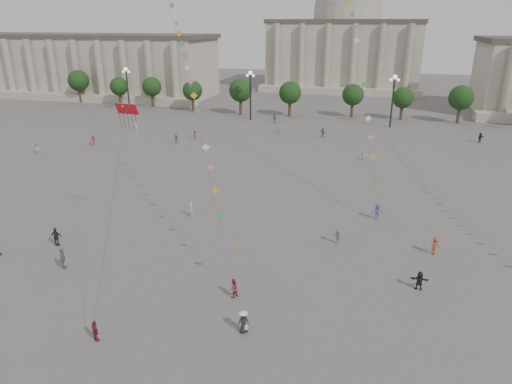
# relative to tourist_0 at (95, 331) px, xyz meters

# --- Properties ---
(ground) EXTENTS (360.00, 360.00, 0.00)m
(ground) POSITION_rel_tourist_0_xyz_m (4.80, 5.09, -0.80)
(ground) COLOR #5D5A58
(ground) RESTS_ON ground
(hall_west) EXTENTS (84.00, 26.22, 17.20)m
(hall_west) POSITION_rel_tourist_0_xyz_m (-70.20, 98.99, 7.63)
(hall_west) COLOR #A09886
(hall_west) RESTS_ON ground
(hall_central) EXTENTS (48.30, 34.30, 35.50)m
(hall_central) POSITION_rel_tourist_0_xyz_m (4.80, 134.31, 13.43)
(hall_central) COLOR #A09886
(hall_central) RESTS_ON ground
(tree_row) EXTENTS (137.12, 5.12, 8.00)m
(tree_row) POSITION_rel_tourist_0_xyz_m (4.80, 83.09, 4.59)
(tree_row) COLOR #35251A
(tree_row) RESTS_ON ground
(lamp_post_far_west) EXTENTS (2.00, 0.90, 10.65)m
(lamp_post_far_west) POSITION_rel_tourist_0_xyz_m (-40.20, 75.09, 6.55)
(lamp_post_far_west) COLOR #262628
(lamp_post_far_west) RESTS_ON ground
(lamp_post_mid_west) EXTENTS (2.00, 0.90, 10.65)m
(lamp_post_mid_west) POSITION_rel_tourist_0_xyz_m (-10.20, 75.09, 6.55)
(lamp_post_mid_west) COLOR #262628
(lamp_post_mid_west) RESTS_ON ground
(lamp_post_mid_east) EXTENTS (2.00, 0.90, 10.65)m
(lamp_post_mid_east) POSITION_rel_tourist_0_xyz_m (19.80, 75.09, 6.55)
(lamp_post_mid_east) COLOR #262628
(lamp_post_mid_east) RESTS_ON ground
(person_crowd_0) EXTENTS (1.12, 0.49, 1.88)m
(person_crowd_0) POSITION_rel_tourist_0_xyz_m (-4.22, 72.86, 0.14)
(person_crowd_0) COLOR #3A5A83
(person_crowd_0) RESTS_ON ground
(person_crowd_1) EXTENTS (1.09, 1.08, 1.77)m
(person_crowd_1) POSITION_rel_tourist_0_xyz_m (-36.64, 39.02, 0.09)
(person_crowd_1) COLOR silver
(person_crowd_1) RESTS_ON ground
(person_crowd_2) EXTENTS (1.36, 1.38, 1.90)m
(person_crowd_2) POSITION_rel_tourist_0_xyz_m (-30.58, 45.83, 0.15)
(person_crowd_2) COLOR maroon
(person_crowd_2) RESTS_ON ground
(person_crowd_3) EXTENTS (1.50, 0.50, 1.61)m
(person_crowd_3) POSITION_rel_tourist_0_xyz_m (21.78, 12.56, 0.01)
(person_crowd_3) COLOR black
(person_crowd_3) RESTS_ON ground
(person_crowd_4) EXTENTS (1.60, 1.46, 1.77)m
(person_crowd_4) POSITION_rel_tourist_0_xyz_m (-1.17, 63.96, 0.09)
(person_crowd_4) COLOR beige
(person_crowd_4) RESTS_ON ground
(person_crowd_6) EXTENTS (1.18, 0.83, 1.66)m
(person_crowd_6) POSITION_rel_tourist_0_xyz_m (14.54, 19.03, 0.03)
(person_crowd_6) COLOR #5A5B5E
(person_crowd_6) RESTS_ON ground
(person_crowd_7) EXTENTS (1.46, 0.88, 1.50)m
(person_crowd_7) POSITION_rel_tourist_0_xyz_m (15.62, 49.52, -0.05)
(person_crowd_7) COLOR white
(person_crowd_7) RESTS_ON ground
(person_crowd_8) EXTENTS (1.24, 1.32, 1.79)m
(person_crowd_8) POSITION_rel_tourist_0_xyz_m (23.57, 19.22, 0.10)
(person_crowd_8) COLOR brown
(person_crowd_8) RESTS_ON ground
(person_crowd_9) EXTENTS (1.55, 1.59, 1.82)m
(person_crowd_9) POSITION_rel_tourist_0_xyz_m (35.47, 66.35, 0.11)
(person_crowd_9) COLOR #222227
(person_crowd_9) RESTS_ON ground
(person_crowd_10) EXTENTS (0.57, 0.73, 1.78)m
(person_crowd_10) POSITION_rel_tourist_0_xyz_m (-28.72, 57.63, 0.09)
(person_crowd_10) COLOR white
(person_crowd_10) RESTS_ON ground
(person_crowd_12) EXTENTS (1.73, 1.14, 1.79)m
(person_crowd_12) POSITION_rel_tourist_0_xyz_m (7.49, 62.83, 0.09)
(person_crowd_12) COLOR slate
(person_crowd_12) RESTS_ON ground
(person_crowd_13) EXTENTS (0.71, 0.71, 1.67)m
(person_crowd_13) POSITION_rel_tourist_0_xyz_m (-2.00, 21.62, 0.03)
(person_crowd_13) COLOR silver
(person_crowd_13) RESTS_ON ground
(person_crowd_16) EXTENTS (1.06, 0.53, 1.73)m
(person_crowd_16) POSITION_rel_tourist_0_xyz_m (-17.39, 51.43, 0.07)
(person_crowd_16) COLOR slate
(person_crowd_16) RESTS_ON ground
(person_crowd_17) EXTENTS (1.14, 1.24, 1.68)m
(person_crowd_17) POSITION_rel_tourist_0_xyz_m (-15.26, 55.13, 0.04)
(person_crowd_17) COLOR maroon
(person_crowd_17) RESTS_ON ground
(tourist_0) EXTENTS (1.00, 0.82, 1.60)m
(tourist_0) POSITION_rel_tourist_0_xyz_m (0.00, 0.00, 0.00)
(tourist_0) COLOR maroon
(tourist_0) RESTS_ON ground
(tourist_3) EXTENTS (0.95, 1.23, 1.94)m
(tourist_3) POSITION_rel_tourist_0_xyz_m (-8.45, 7.89, 0.17)
(tourist_3) COLOR slate
(tourist_3) RESTS_ON ground
(tourist_4) EXTENTS (1.15, 0.56, 1.89)m
(tourist_4) POSITION_rel_tourist_0_xyz_m (-11.87, 11.48, 0.15)
(tourist_4) COLOR black
(tourist_4) RESTS_ON ground
(kite_flyer_0) EXTENTS (0.94, 0.99, 1.62)m
(kite_flyer_0) POSITION_rel_tourist_0_xyz_m (7.48, 7.51, 0.01)
(kite_flyer_0) COLOR maroon
(kite_flyer_0) RESTS_ON ground
(kite_flyer_1) EXTENTS (1.35, 0.97, 1.89)m
(kite_flyer_1) POSITION_rel_tourist_0_xyz_m (18.18, 26.12, 0.15)
(kite_flyer_1) COLOR #3A4582
(kite_flyer_1) RESTS_ON ground
(hat_person) EXTENTS (0.94, 0.83, 1.69)m
(hat_person) POSITION_rel_tourist_0_xyz_m (9.51, 3.53, 0.06)
(hat_person) COLOR black
(hat_person) RESTS_ON ground
(dragon_kite) EXTENTS (3.58, 7.88, 19.56)m
(dragon_kite) POSITION_rel_tourist_0_xyz_m (-4.85, 14.88, 11.52)
(dragon_kite) COLOR red
(dragon_kite) RESTS_ON ground
(kite_train_west) EXTENTS (30.74, 51.61, 70.01)m
(kite_train_west) POSITION_rel_tourist_0_xyz_m (-8.62, 35.08, 18.98)
(kite_train_west) COLOR #3F3F3F
(kite_train_west) RESTS_ON ground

